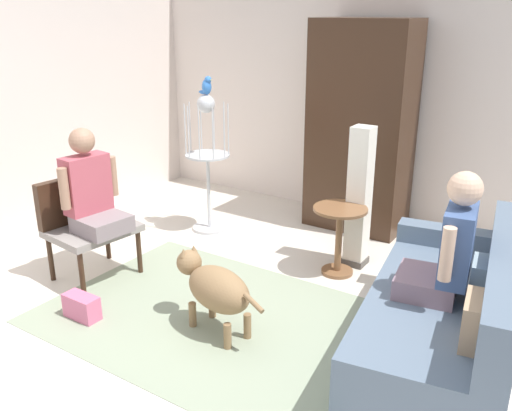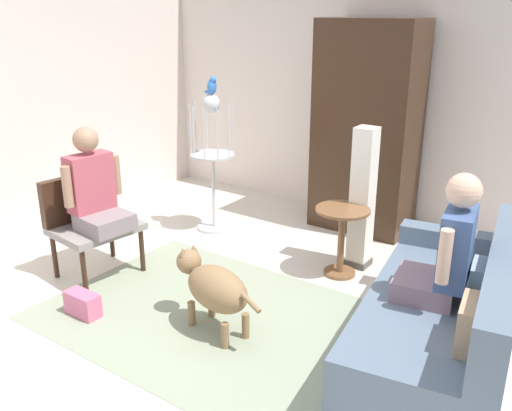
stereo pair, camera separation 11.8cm
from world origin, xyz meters
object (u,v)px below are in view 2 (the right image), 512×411
round_end_table (342,232)px  parrot (212,86)px  dog (214,287)px  armchair (88,216)px  column_lamp (362,200)px  handbag (83,304)px  armoire_cabinet (366,129)px  person_on_couch (447,251)px  person_on_armchair (94,189)px  couch (445,318)px  bird_cage_stand (213,156)px

round_end_table → parrot: bearing=172.8°
dog → armchair: bearing=175.1°
column_lamp → handbag: (-1.35, -2.04, -0.54)m
handbag → armoire_cabinet: bearing=72.0°
person_on_couch → parrot: bearing=160.7°
person_on_armchair → dog: size_ratio=0.98×
person_on_armchair → round_end_table: bearing=35.7°
parrot → column_lamp: parrot is taller
dog → column_lamp: 1.68m
couch → person_on_couch: bearing=-145.6°
person_on_couch → dog: size_ratio=0.99×
bird_cage_stand → column_lamp: bird_cage_stand is taller
person_on_armchair → armoire_cabinet: size_ratio=0.40×
parrot → person_on_armchair: bearing=-95.2°
couch → armoire_cabinet: bearing=128.2°
armoire_cabinet → dog: bearing=-89.9°
round_end_table → dog: size_ratio=0.71×
armchair → handbag: (0.56, -0.56, -0.43)m
bird_cage_stand → parrot: size_ratio=7.89×
dog → armoire_cabinet: bearing=90.1°
armchair → bird_cage_stand: size_ratio=0.61×
armchair → person_on_couch: bearing=9.1°
armchair → column_lamp: size_ratio=0.68×
parrot → round_end_table: bearing=-7.2°
column_lamp → armoire_cabinet: bearing=114.0°
dog → bird_cage_stand: (-1.26, 1.54, 0.46)m
person_on_armchair → dog: 1.45m
dog → parrot: parrot is taller
person_on_couch → armoire_cabinet: 2.40m
person_on_armchair → parrot: parrot is taller
dog → couch: bearing=23.0°
parrot → handbag: parrot is taller
parrot → armoire_cabinet: armoire_cabinet is taller
person_on_armchair → bird_cage_stand: size_ratio=0.60×
round_end_table → armoire_cabinet: (-0.34, 1.16, 0.67)m
handbag → person_on_armchair: bearing=127.6°
bird_cage_stand → handbag: bearing=-81.2°
person_on_couch → armchair: bearing=-170.9°
couch → parrot: 3.11m
person_on_couch → handbag: (-2.39, -1.03, -0.69)m
bird_cage_stand → handbag: size_ratio=4.96×
person_on_couch → bird_cage_stand: bird_cage_stand is taller
bird_cage_stand → column_lamp: bearing=2.3°
person_on_couch → person_on_armchair: person_on_armchair is taller
armoire_cabinet → parrot: bearing=-142.2°
person_on_couch → parrot: (-2.68, 0.94, 0.74)m
person_on_couch → armoire_cabinet: armoire_cabinet is taller
round_end_table → column_lamp: bearing=78.1°
couch → handbag: 2.65m
round_end_table → armoire_cabinet: size_ratio=0.29×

